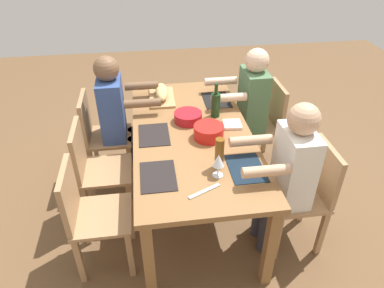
{
  "coord_description": "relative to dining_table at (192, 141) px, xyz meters",
  "views": [
    {
      "loc": [
        -2.29,
        0.33,
        2.21
      ],
      "look_at": [
        0.0,
        0.0,
        0.63
      ],
      "focal_mm": 33.15,
      "sensor_mm": 36.0,
      "label": 1
    }
  ],
  "objects": [
    {
      "name": "placemat_far_left",
      "position": [
        -0.5,
        0.29,
        0.09
      ],
      "size": [
        0.32,
        0.23,
        0.01
      ],
      "primitive_type": "cube",
      "color": "black",
      "rests_on": "dining_table"
    },
    {
      "name": "chair_near_left",
      "position": [
        -0.5,
        -0.78,
        -0.17
      ],
      "size": [
        0.4,
        0.4,
        0.85
      ],
      "color": "#A87F56",
      "rests_on": "ground_plane"
    },
    {
      "name": "diner_near_right",
      "position": [
        0.5,
        -0.59,
        0.04
      ],
      "size": [
        0.41,
        0.53,
        1.2
      ],
      "color": "#2D2D38",
      "rests_on": "ground_plane"
    },
    {
      "name": "chair_far_center",
      "position": [
        0.0,
        0.78,
        -0.17
      ],
      "size": [
        0.4,
        0.4,
        0.85
      ],
      "color": "#A87F56",
      "rests_on": "ground_plane"
    },
    {
      "name": "carving_knife",
      "position": [
        -0.69,
        0.02,
        0.09
      ],
      "size": [
        0.12,
        0.22,
        0.01
      ],
      "primitive_type": "cube",
      "rotation": [
        0.0,
        0.0,
        2.02
      ],
      "color": "silver",
      "rests_on": "dining_table"
    },
    {
      "name": "beer_bottle",
      "position": [
        -0.45,
        -0.12,
        0.19
      ],
      "size": [
        0.06,
        0.06,
        0.22
      ],
      "primitive_type": "cylinder",
      "color": "brown",
      "rests_on": "dining_table"
    },
    {
      "name": "bread_loaf",
      "position": [
        0.61,
        0.19,
        0.15
      ],
      "size": [
        0.32,
        0.12,
        0.09
      ],
      "primitive_type": "ellipsoid",
      "rotation": [
        0.0,
        0.0,
        -0.02
      ],
      "color": "tan",
      "rests_on": "cutting_board"
    },
    {
      "name": "serving_bowl_fruit",
      "position": [
        0.17,
        0.01,
        0.13
      ],
      "size": [
        0.23,
        0.23,
        0.08
      ],
      "color": "#B21923",
      "rests_on": "dining_table"
    },
    {
      "name": "diner_near_left",
      "position": [
        -0.5,
        -0.59,
        0.04
      ],
      "size": [
        0.41,
        0.53,
        1.2
      ],
      "color": "#2D2D38",
      "rests_on": "ground_plane"
    },
    {
      "name": "chair_far_right",
      "position": [
        0.5,
        0.78,
        -0.17
      ],
      "size": [
        0.4,
        0.4,
        0.85
      ],
      "color": "#A87F56",
      "rests_on": "ground_plane"
    },
    {
      "name": "chair_near_right",
      "position": [
        0.5,
        -0.78,
        -0.17
      ],
      "size": [
        0.4,
        0.4,
        0.85
      ],
      "color": "#A87F56",
      "rests_on": "ground_plane"
    },
    {
      "name": "placemat_near_left",
      "position": [
        -0.5,
        -0.29,
        0.09
      ],
      "size": [
        0.32,
        0.23,
        0.01
      ],
      "primitive_type": "cube",
      "color": "#142333",
      "rests_on": "dining_table"
    },
    {
      "name": "napkin_stack",
      "position": [
        0.05,
        -0.33,
        0.1
      ],
      "size": [
        0.15,
        0.15,
        0.02
      ],
      "primitive_type": "cube",
      "rotation": [
        0.0,
        0.0,
        -0.07
      ],
      "color": "white",
      "rests_on": "dining_table"
    },
    {
      "name": "placemat_far_center",
      "position": [
        0.0,
        0.29,
        0.09
      ],
      "size": [
        0.32,
        0.23,
        0.01
      ],
      "primitive_type": "cube",
      "color": "black",
      "rests_on": "dining_table"
    },
    {
      "name": "ground_plane",
      "position": [
        0.0,
        0.0,
        -0.66
      ],
      "size": [
        8.0,
        8.0,
        0.0
      ],
      "primitive_type": "plane",
      "color": "brown"
    },
    {
      "name": "wine_glass",
      "position": [
        -0.54,
        -0.09,
        0.2
      ],
      "size": [
        0.08,
        0.08,
        0.17
      ],
      "color": "silver",
      "rests_on": "dining_table"
    },
    {
      "name": "wine_bottle",
      "position": [
        0.23,
        -0.23,
        0.19
      ],
      "size": [
        0.08,
        0.08,
        0.29
      ],
      "color": "#193819",
      "rests_on": "dining_table"
    },
    {
      "name": "chair_far_left",
      "position": [
        -0.5,
        0.78,
        -0.17
      ],
      "size": [
        0.4,
        0.4,
        0.85
      ],
      "color": "#A87F56",
      "rests_on": "ground_plane"
    },
    {
      "name": "placemat_near_right",
      "position": [
        0.5,
        -0.29,
        0.09
      ],
      "size": [
        0.32,
        0.23,
        0.01
      ],
      "primitive_type": "cube",
      "color": "black",
      "rests_on": "dining_table"
    },
    {
      "name": "diner_far_right",
      "position": [
        0.5,
        0.59,
        0.04
      ],
      "size": [
        0.41,
        0.53,
        1.2
      ],
      "color": "#2D2D38",
      "rests_on": "ground_plane"
    },
    {
      "name": "cutting_board",
      "position": [
        0.61,
        0.19,
        0.09
      ],
      "size": [
        0.4,
        0.23,
        0.02
      ],
      "primitive_type": "cube",
      "rotation": [
        0.0,
        0.0,
        -0.02
      ],
      "color": "tan",
      "rests_on": "dining_table"
    },
    {
      "name": "serving_bowl_salad",
      "position": [
        -0.09,
        -0.11,
        0.14
      ],
      "size": [
        0.23,
        0.23,
        0.1
      ],
      "color": "red",
      "rests_on": "dining_table"
    },
    {
      "name": "dining_table",
      "position": [
        0.0,
        0.0,
        0.0
      ],
      "size": [
        1.82,
        0.91,
        0.74
      ],
      "color": "olive",
      "rests_on": "ground_plane"
    }
  ]
}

